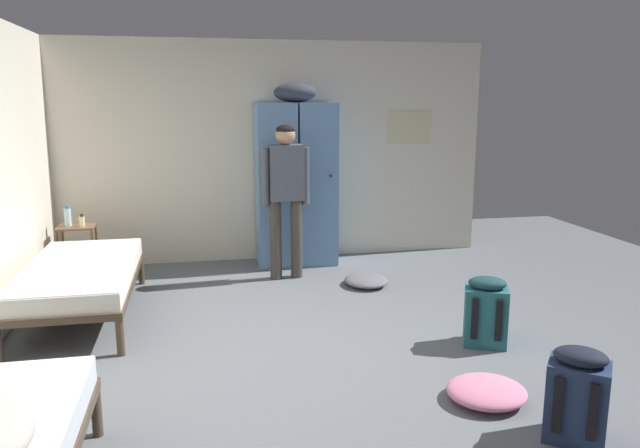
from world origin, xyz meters
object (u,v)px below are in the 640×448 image
(backpack_teal, at_px, (486,312))
(backpack_navy, at_px, (577,396))
(bed_left_rear, at_px, (81,275))
(clothes_pile_grey, at_px, (366,280))
(locker_bank, at_px, (296,181))
(person_traveler, at_px, (286,187))
(water_bottle, at_px, (68,217))
(lotion_bottle, at_px, (82,221))
(shelf_unit, at_px, (78,247))
(clothes_pile_pink, at_px, (487,391))

(backpack_teal, height_order, backpack_navy, same)
(backpack_teal, bearing_deg, bed_left_rear, 158.46)
(clothes_pile_grey, bearing_deg, locker_bank, 118.55)
(person_traveler, height_order, backpack_teal, person_traveler)
(water_bottle, bearing_deg, locker_bank, 3.35)
(locker_bank, height_order, backpack_navy, locker_bank)
(person_traveler, distance_m, backpack_teal, 2.55)
(bed_left_rear, xyz_separation_m, lotion_bottle, (-0.18, 1.24, 0.25))
(locker_bank, relative_size, person_traveler, 1.27)
(backpack_teal, bearing_deg, water_bottle, 144.01)
(locker_bank, height_order, shelf_unit, locker_bank)
(lotion_bottle, xyz_separation_m, backpack_teal, (3.37, -2.49, -0.37))
(water_bottle, height_order, clothes_pile_pink, water_bottle)
(water_bottle, distance_m, backpack_teal, 4.36)
(bed_left_rear, height_order, backpack_teal, backpack_teal)
(locker_bank, distance_m, lotion_bottle, 2.35)
(lotion_bottle, distance_m, clothes_pile_grey, 3.05)
(lotion_bottle, bearing_deg, clothes_pile_grey, -16.02)
(bed_left_rear, xyz_separation_m, water_bottle, (-0.33, 1.30, 0.29))
(backpack_teal, xyz_separation_m, clothes_pile_grey, (-0.49, 1.67, -0.21))
(backpack_navy, bearing_deg, locker_bank, 102.81)
(locker_bank, relative_size, clothes_pile_grey, 4.13)
(person_traveler, height_order, backpack_navy, person_traveler)
(bed_left_rear, xyz_separation_m, backpack_teal, (3.19, -1.26, -0.12))
(bed_left_rear, distance_m, backpack_teal, 3.43)
(bed_left_rear, distance_m, person_traveler, 2.19)
(water_bottle, xyz_separation_m, lotion_bottle, (0.15, -0.06, -0.04))
(clothes_pile_pink, bearing_deg, shelf_unit, 131.81)
(locker_bank, distance_m, water_bottle, 2.49)
(shelf_unit, bearing_deg, locker_bank, 3.94)
(backpack_navy, distance_m, clothes_pile_grey, 3.06)
(locker_bank, bearing_deg, clothes_pile_pink, -79.72)
(shelf_unit, distance_m, person_traveler, 2.31)
(bed_left_rear, bearing_deg, lotion_bottle, 98.29)
(bed_left_rear, relative_size, clothes_pile_pink, 3.75)
(clothes_pile_grey, height_order, clothes_pile_pink, clothes_pile_pink)
(shelf_unit, height_order, person_traveler, person_traveler)
(backpack_teal, xyz_separation_m, backpack_navy, (-0.13, -1.36, 0.00))
(bed_left_rear, xyz_separation_m, backpack_navy, (3.06, -2.62, -0.12))
(person_traveler, height_order, clothes_pile_pink, person_traveler)
(lotion_bottle, height_order, backpack_navy, lotion_bottle)
(locker_bank, height_order, water_bottle, locker_bank)
(person_traveler, distance_m, clothes_pile_pink, 3.21)
(locker_bank, xyz_separation_m, bed_left_rear, (-2.13, -1.44, -0.59))
(shelf_unit, bearing_deg, backpack_navy, -49.65)
(clothes_pile_grey, bearing_deg, backpack_teal, -73.61)
(bed_left_rear, bearing_deg, clothes_pile_pink, -37.20)
(locker_bank, relative_size, water_bottle, 9.44)
(lotion_bottle, bearing_deg, shelf_unit, 150.26)
(backpack_navy, xyz_separation_m, clothes_pile_pink, (-0.28, 0.51, -0.20))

